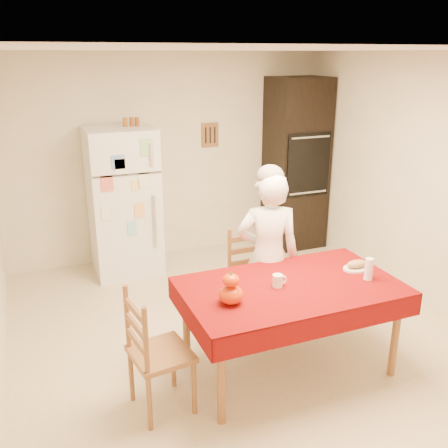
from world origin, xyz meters
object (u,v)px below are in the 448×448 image
chair_left (152,349)px  coffee_mug (278,281)px  pumpkin_lower (231,295)px  chair_far (252,275)px  wine_glass (369,269)px  refrigerator (124,202)px  bread_plate (356,268)px  oven_cabinet (296,164)px  seated_woman (268,257)px  dining_table (290,293)px

chair_left → coffee_mug: 1.08m
chair_left → pumpkin_lower: 0.67m
chair_far → wine_glass: 1.15m
coffee_mug → pumpkin_lower: bearing=-165.6°
refrigerator → bread_plate: size_ratio=7.08×
chair_left → coffee_mug: (1.03, 0.09, 0.30)m
oven_cabinet → bread_plate: bearing=-108.3°
refrigerator → seated_woman: refrigerator is taller
refrigerator → bread_plate: 2.83m
chair_left → bread_plate: (1.79, 0.14, 0.26)m
pumpkin_lower → bread_plate: (1.20, 0.16, -0.06)m
oven_cabinet → coffee_mug: size_ratio=22.00×
oven_cabinet → dining_table: size_ratio=1.29×
chair_far → bread_plate: (0.62, -0.73, 0.26)m
oven_cabinet → seated_woman: size_ratio=1.43×
dining_table → seated_woman: 0.57m
bread_plate → wine_glass: bearing=-98.4°
coffee_mug → bread_plate: size_ratio=0.42×
seated_woman → wine_glass: bearing=146.3°
refrigerator → chair_far: 1.92m
bread_plate → seated_woman: bearing=139.0°
dining_table → chair_left: 1.16m
pumpkin_lower → wine_glass: bearing=-1.7°
chair_far → pumpkin_lower: size_ratio=5.25×
coffee_mug → oven_cabinet: bearing=57.8°
oven_cabinet → coffee_mug: (-1.58, -2.51, -0.29)m
refrigerator → pumpkin_lower: (0.26, -2.57, -0.02)m
oven_cabinet → chair_far: (-1.43, -1.73, -0.59)m
wine_glass → oven_cabinet: bearing=72.4°
dining_table → chair_far: 0.81m
chair_far → bread_plate: 0.99m
chair_far → wine_glass: bearing=-58.6°
refrigerator → coffee_mug: bearing=-74.1°
seated_woman → dining_table: bearing=99.9°
seated_woman → pumpkin_lower: 0.91m
dining_table → coffee_mug: bearing=173.9°
chair_left → wine_glass: size_ratio=5.40×
oven_cabinet → wine_glass: oven_cabinet is taller
dining_table → pumpkin_lower: pumpkin_lower is taller
pumpkin_lower → coffee_mug: bearing=14.4°
dining_table → coffee_mug: 0.16m
pumpkin_lower → bread_plate: bearing=7.4°
refrigerator → dining_table: 2.61m
oven_cabinet → dining_table: bearing=-120.2°
refrigerator → wine_glass: (1.44, -2.61, -0.00)m
chair_left → coffee_mug: size_ratio=9.50×
seated_woman → refrigerator: bearing=-47.0°
chair_far → bread_plate: size_ratio=3.96×
dining_table → wine_glass: wine_glass is taller
refrigerator → chair_left: refrigerator is taller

